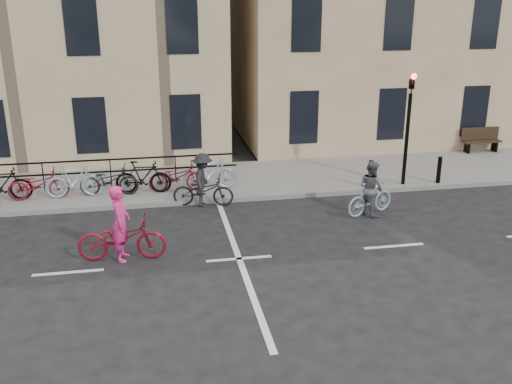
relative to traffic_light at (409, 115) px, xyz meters
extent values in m
plane|color=black|center=(-6.20, -4.34, -2.45)|extent=(120.00, 120.00, 0.00)
cube|color=slate|center=(-10.20, 1.66, -2.38)|extent=(46.00, 4.00, 0.15)
cylinder|color=black|center=(0.00, 0.01, -0.80)|extent=(0.12, 0.12, 3.00)
imported|color=black|center=(0.00, 0.01, 1.15)|extent=(0.15, 0.18, 0.90)
sphere|color=#FF0C05|center=(0.00, -0.11, 1.25)|extent=(0.18, 0.18, 0.18)
cylinder|color=black|center=(-1.20, -0.09, -1.85)|extent=(0.14, 0.14, 0.90)
cylinder|color=black|center=(1.20, -0.09, -1.85)|extent=(0.14, 0.14, 0.90)
cube|color=black|center=(4.20, 3.31, -2.10)|extent=(0.06, 0.38, 0.40)
cube|color=black|center=(5.40, 3.31, -2.10)|extent=(0.06, 0.38, 0.40)
cube|color=black|center=(4.80, 3.31, -1.87)|extent=(1.60, 0.40, 0.06)
cube|color=black|center=(4.80, 3.49, -1.58)|extent=(1.60, 0.06, 0.50)
cube|color=black|center=(-10.02, 1.56, -1.83)|extent=(9.35, 0.04, 0.95)
imported|color=black|center=(-12.65, 0.66, -1.78)|extent=(1.75, 0.49, 1.05)
imported|color=maroon|center=(-11.60, 0.66, -1.83)|extent=(1.80, 0.63, 0.95)
imported|color=#95B0C4|center=(-10.55, 0.66, -1.78)|extent=(1.75, 0.49, 1.05)
imported|color=black|center=(-9.50, 0.66, -1.83)|extent=(1.80, 0.63, 0.95)
imported|color=black|center=(-8.45, 0.66, -1.78)|extent=(1.75, 0.49, 1.05)
imported|color=maroon|center=(-7.40, 0.66, -1.83)|extent=(1.80, 0.63, 0.95)
imported|color=#95B0C4|center=(-6.35, 0.66, -1.78)|extent=(1.75, 0.49, 1.05)
imported|color=maroon|center=(-8.97, -3.83, -1.90)|extent=(2.16, 0.92, 1.10)
imported|color=#E4287C|center=(-8.97, -3.83, -1.52)|extent=(0.51, 0.72, 1.87)
imported|color=#95B0C4|center=(-1.97, -2.06, -1.95)|extent=(1.72, 1.05, 1.00)
imported|color=#504F54|center=(-1.97, -2.06, -1.65)|extent=(0.86, 0.95, 1.61)
imported|color=black|center=(-6.68, -0.44, -1.97)|extent=(1.93, 1.01, 0.96)
imported|color=black|center=(-6.68, -0.44, -1.64)|extent=(0.82, 1.16, 1.64)
camera|label=1|loc=(-8.11, -16.78, 3.57)|focal=40.00mm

